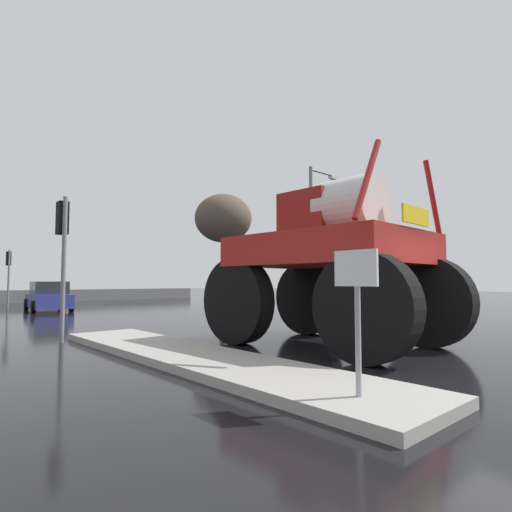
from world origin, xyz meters
name	(u,v)px	position (x,y,z in m)	size (l,w,h in m)	color
ground_plane	(110,312)	(0.00, 18.00, 0.00)	(120.00, 120.00, 0.00)	black
median_island	(196,357)	(-3.87, 4.30, 0.07)	(1.75, 9.36, 0.15)	#9E9B93
lane_arrow_sign	(357,295)	(-4.05, 0.57, 1.35)	(0.07, 0.60, 1.74)	#99999E
oversize_sprayer	(330,262)	(-0.45, 3.78, 1.99)	(3.81, 5.73, 4.31)	black
sedan_ahead	(49,297)	(-2.12, 20.79, 0.71)	(2.21, 4.25, 1.52)	navy
traffic_signal_near_left	(62,236)	(-5.05, 8.66, 2.66)	(0.24, 0.54, 3.65)	slate
traffic_signal_near_right	(300,250)	(3.88, 8.65, 2.77)	(0.24, 0.54, 3.80)	slate
traffic_signal_far_left	(8,265)	(-3.05, 25.91, 2.49)	(0.24, 0.55, 3.42)	slate
streetlight_near_right	(314,230)	(7.34, 10.89, 4.09)	(2.14, 0.24, 7.24)	slate
bare_tree_right	(223,219)	(9.37, 21.03, 6.02)	(4.09, 4.09, 7.79)	#473828
roadside_barrier	(40,296)	(0.00, 30.94, 0.45)	(25.82, 0.24, 0.90)	#59595B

